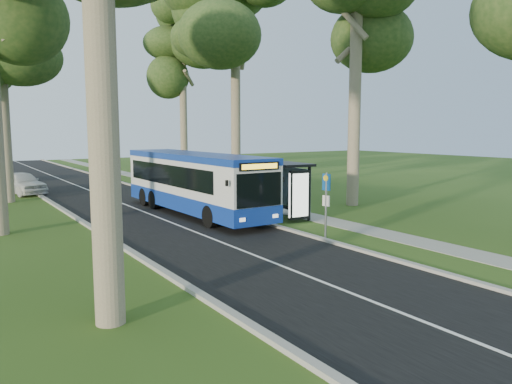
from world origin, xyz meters
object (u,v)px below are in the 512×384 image
at_px(bus_shelter, 291,179).
at_px(litter_bin, 258,208).
at_px(car_white, 22,183).
at_px(bus_stop_sign, 326,198).
at_px(bus, 195,183).

bearing_deg(bus_shelter, litter_bin, 128.68).
relative_size(bus_shelter, car_white, 0.73).
height_order(bus_stop_sign, car_white, bus_stop_sign).
xyz_separation_m(bus_shelter, litter_bin, (-0.98, 1.38, -1.50)).
bearing_deg(bus, bus_shelter, -49.18).
bearing_deg(bus_shelter, car_white, 122.49).
distance_m(litter_bin, car_white, 17.98).
height_order(bus, litter_bin, bus).
relative_size(bus, car_white, 2.64).
distance_m(bus, litter_bin, 3.53).
height_order(bus, car_white, bus).
bearing_deg(bus, car_white, 113.95).
xyz_separation_m(bus, bus_shelter, (3.34, -3.72, 0.31)).
xyz_separation_m(bus, car_white, (-6.28, 13.43, -0.86)).
distance_m(bus_stop_sign, bus_shelter, 4.69).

